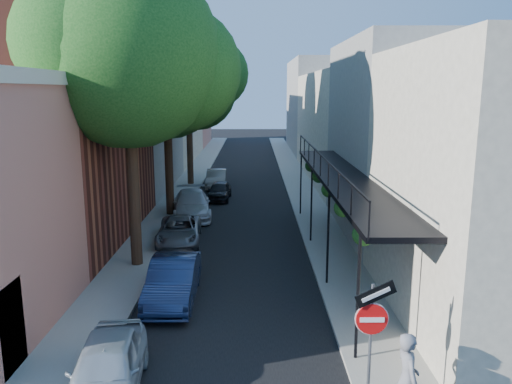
{
  "coord_description": "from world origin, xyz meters",
  "views": [
    {
      "loc": [
        0.73,
        -8.49,
        6.75
      ],
      "look_at": [
        0.83,
        10.79,
        2.8
      ],
      "focal_mm": 35.0,
      "sensor_mm": 36.0,
      "label": 1
    }
  ],
  "objects_px": {
    "oak_near": "(141,58)",
    "parked_car_f": "(216,179)",
    "parked_car_d": "(192,204)",
    "parked_car_e": "(219,191)",
    "sign_post": "(372,324)",
    "parked_car_c": "(179,231)",
    "parked_car_b": "(173,280)",
    "oak_mid": "(174,84)",
    "pedestrian": "(407,379)",
    "oak_far": "(195,68)",
    "parked_car_a": "(107,369)"
  },
  "relations": [
    {
      "from": "sign_post",
      "to": "parked_car_c",
      "type": "xyz_separation_m",
      "value": [
        -5.76,
        12.09,
        -1.48
      ]
    },
    {
      "from": "oak_near",
      "to": "parked_car_d",
      "type": "bearing_deg",
      "value": 84.17
    },
    {
      "from": "parked_car_e",
      "to": "pedestrian",
      "type": "relative_size",
      "value": 1.7
    },
    {
      "from": "parked_car_c",
      "to": "parked_car_f",
      "type": "distance_m",
      "value": 12.95
    },
    {
      "from": "oak_near",
      "to": "parked_car_a",
      "type": "relative_size",
      "value": 2.97
    },
    {
      "from": "pedestrian",
      "to": "oak_near",
      "type": "bearing_deg",
      "value": 31.79
    },
    {
      "from": "oak_mid",
      "to": "parked_car_e",
      "type": "xyz_separation_m",
      "value": [
        2.02,
        3.9,
        -6.49
      ]
    },
    {
      "from": "oak_mid",
      "to": "parked_car_b",
      "type": "bearing_deg",
      "value": -82.34
    },
    {
      "from": "parked_car_a",
      "to": "parked_car_b",
      "type": "bearing_deg",
      "value": 76.97
    },
    {
      "from": "oak_near",
      "to": "parked_car_f",
      "type": "height_order",
      "value": "oak_near"
    },
    {
      "from": "oak_mid",
      "to": "pedestrian",
      "type": "distance_m",
      "value": 20.05
    },
    {
      "from": "parked_car_d",
      "to": "parked_car_e",
      "type": "height_order",
      "value": "parked_car_d"
    },
    {
      "from": "parked_car_b",
      "to": "parked_car_d",
      "type": "bearing_deg",
      "value": 92.86
    },
    {
      "from": "parked_car_e",
      "to": "oak_mid",
      "type": "bearing_deg",
      "value": -114.56
    },
    {
      "from": "parked_car_d",
      "to": "pedestrian",
      "type": "relative_size",
      "value": 2.46
    },
    {
      "from": "parked_car_a",
      "to": "parked_car_f",
      "type": "height_order",
      "value": "parked_car_a"
    },
    {
      "from": "parked_car_a",
      "to": "parked_car_d",
      "type": "height_order",
      "value": "parked_car_d"
    },
    {
      "from": "sign_post",
      "to": "pedestrian",
      "type": "relative_size",
      "value": 1.54
    },
    {
      "from": "sign_post",
      "to": "parked_car_a",
      "type": "relative_size",
      "value": 0.78
    },
    {
      "from": "pedestrian",
      "to": "parked_car_d",
      "type": "bearing_deg",
      "value": 15.82
    },
    {
      "from": "oak_mid",
      "to": "parked_car_b",
      "type": "distance_m",
      "value": 13.17
    },
    {
      "from": "sign_post",
      "to": "parked_car_e",
      "type": "xyz_separation_m",
      "value": [
        -4.56,
        21.15,
        -1.47
      ]
    },
    {
      "from": "parked_car_b",
      "to": "parked_car_e",
      "type": "bearing_deg",
      "value": 87.32
    },
    {
      "from": "oak_mid",
      "to": "parked_car_b",
      "type": "xyz_separation_m",
      "value": [
        1.54,
        -11.42,
        -6.37
      ]
    },
    {
      "from": "parked_car_a",
      "to": "parked_car_d",
      "type": "relative_size",
      "value": 0.8
    },
    {
      "from": "parked_car_f",
      "to": "pedestrian",
      "type": "bearing_deg",
      "value": -79.08
    },
    {
      "from": "parked_car_d",
      "to": "parked_car_e",
      "type": "distance_m",
      "value": 4.51
    },
    {
      "from": "parked_car_c",
      "to": "parked_car_e",
      "type": "xyz_separation_m",
      "value": [
        1.2,
        9.06,
        0.0
      ]
    },
    {
      "from": "parked_car_b",
      "to": "parked_car_c",
      "type": "xyz_separation_m",
      "value": [
        -0.72,
        6.26,
        -0.13
      ]
    },
    {
      "from": "oak_near",
      "to": "parked_car_e",
      "type": "bearing_deg",
      "value": 80.59
    },
    {
      "from": "sign_post",
      "to": "oak_far",
      "type": "height_order",
      "value": "oak_far"
    },
    {
      "from": "sign_post",
      "to": "oak_far",
      "type": "bearing_deg",
      "value": 103.91
    },
    {
      "from": "oak_near",
      "to": "oak_far",
      "type": "height_order",
      "value": "oak_far"
    },
    {
      "from": "oak_near",
      "to": "parked_car_b",
      "type": "xyz_separation_m",
      "value": [
        1.48,
        -3.45,
        -7.19
      ]
    },
    {
      "from": "parked_car_e",
      "to": "parked_car_d",
      "type": "bearing_deg",
      "value": -102.6
    },
    {
      "from": "oak_far",
      "to": "parked_car_d",
      "type": "relative_size",
      "value": 2.49
    },
    {
      "from": "oak_near",
      "to": "oak_far",
      "type": "xyz_separation_m",
      "value": [
        0.01,
        17.01,
        0.38
      ]
    },
    {
      "from": "sign_post",
      "to": "parked_car_e",
      "type": "distance_m",
      "value": 21.69
    },
    {
      "from": "oak_far",
      "to": "parked_car_a",
      "type": "relative_size",
      "value": 3.09
    },
    {
      "from": "oak_mid",
      "to": "parked_car_c",
      "type": "distance_m",
      "value": 8.34
    },
    {
      "from": "parked_car_e",
      "to": "parked_car_c",
      "type": "bearing_deg",
      "value": -94.72
    },
    {
      "from": "oak_near",
      "to": "parked_car_b",
      "type": "distance_m",
      "value": 8.11
    },
    {
      "from": "oak_mid",
      "to": "parked_car_e",
      "type": "relative_size",
      "value": 3.08
    },
    {
      "from": "parked_car_c",
      "to": "parked_car_f",
      "type": "relative_size",
      "value": 1.05
    },
    {
      "from": "oak_mid",
      "to": "oak_far",
      "type": "distance_m",
      "value": 9.12
    },
    {
      "from": "oak_near",
      "to": "parked_car_f",
      "type": "distance_m",
      "value": 17.39
    },
    {
      "from": "parked_car_c",
      "to": "oak_near",
      "type": "bearing_deg",
      "value": -109.37
    },
    {
      "from": "oak_mid",
      "to": "parked_car_c",
      "type": "height_order",
      "value": "oak_mid"
    },
    {
      "from": "parked_car_b",
      "to": "parked_car_c",
      "type": "bearing_deg",
      "value": 95.66
    },
    {
      "from": "sign_post",
      "to": "oak_near",
      "type": "height_order",
      "value": "oak_near"
    }
  ]
}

